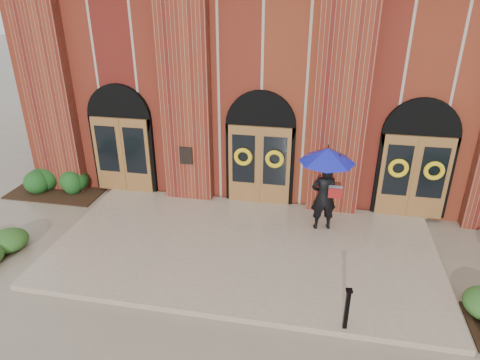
# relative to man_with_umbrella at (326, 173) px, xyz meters

# --- Properties ---
(ground) EXTENTS (90.00, 90.00, 0.00)m
(ground) POSITION_rel_man_with_umbrella_xyz_m (-2.00, -1.51, -1.83)
(ground) COLOR gray
(ground) RESTS_ON ground
(landing) EXTENTS (10.00, 5.30, 0.15)m
(landing) POSITION_rel_man_with_umbrella_xyz_m (-2.00, -1.36, -1.76)
(landing) COLOR tan
(landing) RESTS_ON ground
(church_building) EXTENTS (16.20, 12.53, 7.00)m
(church_building) POSITION_rel_man_with_umbrella_xyz_m (-2.00, 7.28, 1.67)
(church_building) COLOR maroon
(church_building) RESTS_ON ground
(man_with_umbrella) EXTENTS (1.84, 1.84, 2.41)m
(man_with_umbrella) POSITION_rel_man_with_umbrella_xyz_m (0.00, 0.00, 0.00)
(man_with_umbrella) COLOR black
(man_with_umbrella) RESTS_ON landing
(metal_post) EXTENTS (0.14, 0.14, 0.95)m
(metal_post) POSITION_rel_man_with_umbrella_xyz_m (0.56, -3.86, -1.18)
(metal_post) COLOR black
(metal_post) RESTS_ON landing
(hedge_wall_left) EXTENTS (2.83, 1.13, 0.73)m
(hedge_wall_left) POSITION_rel_man_with_umbrella_xyz_m (-8.87, 0.69, -1.47)
(hedge_wall_left) COLOR #184717
(hedge_wall_left) RESTS_ON ground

